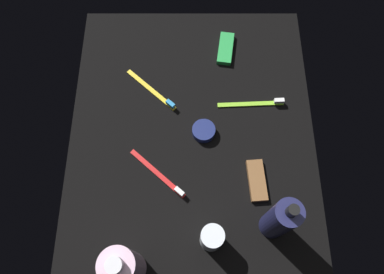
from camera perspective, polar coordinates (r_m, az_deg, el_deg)
The scene contains 10 objects.
ground_plane at distance 92.86cm, azimuth -0.00°, elevation -0.84°, with size 84.00×64.00×1.20cm, color black.
lotion_bottle at distance 79.94cm, azimuth 13.96°, elevation -12.76°, with size 5.92×5.92×20.70cm.
bodywash_bottle at distance 78.35cm, azimuth -10.94°, elevation -19.87°, with size 7.31×7.31×19.44cm.
deodorant_stick at distance 81.99cm, azimuth 3.20°, elevation -15.91°, with size 5.20×5.20×9.02cm, color silver.
toothbrush_red at distance 89.04cm, azimuth -5.10°, elevation -6.22°, with size 12.77×14.33×2.10cm.
toothbrush_lime at distance 97.76cm, azimuth 10.09°, elevation 5.37°, with size 1.98×18.04×2.10cm.
toothbrush_yellow at distance 98.56cm, azimuth -6.17°, elevation 7.29°, with size 12.96×14.16×2.10cm.
snack_bar_brown at distance 89.66cm, azimuth 10.37°, elevation -6.90°, with size 10.40×4.00×1.50cm, color brown.
snack_bar_green at distance 105.98cm, azimuth 5.41°, elevation 13.98°, with size 10.40×4.00×1.50cm, color green.
cream_tin_left at distance 92.28cm, azimuth 1.88°, elevation 0.98°, with size 6.04×6.04×2.19cm, color navy.
Camera 1 is at (33.78, 0.00, 85.89)cm, focal length 33.16 mm.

